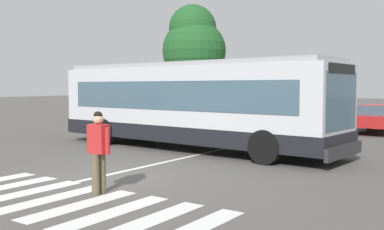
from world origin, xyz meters
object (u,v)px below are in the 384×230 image
at_px(parked_car_black, 326,115).
at_px(parked_car_red, 378,117).
at_px(city_transit_bus, 191,105).
at_px(background_tree_left, 194,44).
at_px(parked_car_champagne, 276,113).
at_px(pedestrian_crossing_street, 98,148).

xyz_separation_m(parked_car_black, parked_car_red, (2.48, 0.17, 0.00)).
distance_m(parked_car_black, parked_car_red, 2.48).
distance_m(city_transit_bus, background_tree_left, 16.84).
relative_size(parked_car_champagne, parked_car_black, 0.98).
relative_size(parked_car_black, parked_car_red, 1.00).
bearing_deg(city_transit_bus, pedestrian_crossing_street, -70.89).
relative_size(parked_car_red, background_tree_left, 0.57).
bearing_deg(city_transit_bus, parked_car_black, 79.87).
height_order(pedestrian_crossing_street, parked_car_champagne, pedestrian_crossing_street).
bearing_deg(parked_car_black, parked_car_red, 3.93).
height_order(city_transit_bus, parked_car_champagne, city_transit_bus).
height_order(city_transit_bus, pedestrian_crossing_street, city_transit_bus).
bearing_deg(city_transit_bus, parked_car_champagne, 96.48).
xyz_separation_m(city_transit_bus, background_tree_left, (-9.29, 13.56, 3.66)).
relative_size(city_transit_bus, parked_car_red, 2.44).
relative_size(parked_car_black, background_tree_left, 0.57).
distance_m(pedestrian_crossing_street, parked_car_champagne, 16.70).
bearing_deg(pedestrian_crossing_street, parked_car_red, 83.37).
bearing_deg(background_tree_left, pedestrian_crossing_street, -60.13).
height_order(pedestrian_crossing_street, background_tree_left, background_tree_left).
bearing_deg(parked_car_champagne, city_transit_bus, -83.52).
relative_size(pedestrian_crossing_street, parked_car_black, 0.37).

